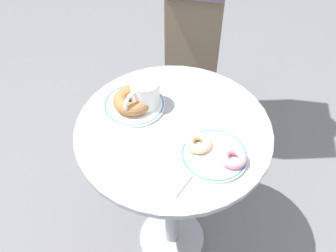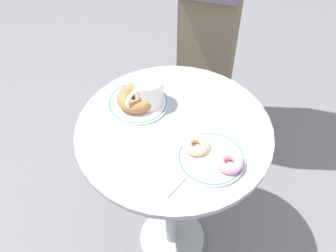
{
  "view_description": "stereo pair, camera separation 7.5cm",
  "coord_description": "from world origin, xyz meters",
  "px_view_note": "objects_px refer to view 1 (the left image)",
  "views": [
    {
      "loc": [
        0.38,
        -0.7,
        1.61
      ],
      "look_at": [
        -0.01,
        -0.02,
        0.77
      ],
      "focal_mm": 41.14,
      "sensor_mm": 36.0,
      "label": 1
    },
    {
      "loc": [
        0.44,
        -0.66,
        1.61
      ],
      "look_at": [
        -0.01,
        -0.02,
        0.77
      ],
      "focal_mm": 41.14,
      "sensor_mm": 36.0,
      "label": 2
    }
  ],
  "objects_px": {
    "paper_napkin": "(169,173)",
    "donut_cinnamon": "(133,100)",
    "plate_right": "(214,155)",
    "plate_left": "(134,105)",
    "donut_glazed": "(198,143)",
    "coffee_mug": "(145,95)",
    "donut_pink_frosted": "(233,157)",
    "cafe_table": "(173,169)"
  },
  "relations": [
    {
      "from": "cafe_table",
      "to": "donut_glazed",
      "type": "relative_size",
      "value": 9.58
    },
    {
      "from": "plate_right",
      "to": "donut_glazed",
      "type": "relative_size",
      "value": 2.51
    },
    {
      "from": "plate_left",
      "to": "coffee_mug",
      "type": "distance_m",
      "value": 0.06
    },
    {
      "from": "paper_napkin",
      "to": "donut_cinnamon",
      "type": "bearing_deg",
      "value": 143.45
    },
    {
      "from": "paper_napkin",
      "to": "plate_left",
      "type": "bearing_deg",
      "value": 142.3
    },
    {
      "from": "cafe_table",
      "to": "coffee_mug",
      "type": "xyz_separation_m",
      "value": [
        -0.12,
        0.04,
        0.27
      ]
    },
    {
      "from": "plate_left",
      "to": "plate_right",
      "type": "distance_m",
      "value": 0.32
    },
    {
      "from": "donut_pink_frosted",
      "to": "coffee_mug",
      "type": "relative_size",
      "value": 0.57
    },
    {
      "from": "cafe_table",
      "to": "coffee_mug",
      "type": "relative_size",
      "value": 5.44
    },
    {
      "from": "cafe_table",
      "to": "paper_napkin",
      "type": "relative_size",
      "value": 6.55
    },
    {
      "from": "donut_pink_frosted",
      "to": "donut_glazed",
      "type": "bearing_deg",
      "value": 179.76
    },
    {
      "from": "donut_glazed",
      "to": "coffee_mug",
      "type": "distance_m",
      "value": 0.24
    },
    {
      "from": "paper_napkin",
      "to": "donut_glazed",
      "type": "bearing_deg",
      "value": 77.61
    },
    {
      "from": "cafe_table",
      "to": "donut_cinnamon",
      "type": "distance_m",
      "value": 0.29
    },
    {
      "from": "plate_right",
      "to": "coffee_mug",
      "type": "distance_m",
      "value": 0.29
    },
    {
      "from": "donut_pink_frosted",
      "to": "coffee_mug",
      "type": "height_order",
      "value": "coffee_mug"
    },
    {
      "from": "donut_cinnamon",
      "to": "donut_glazed",
      "type": "bearing_deg",
      "value": -10.55
    },
    {
      "from": "donut_cinnamon",
      "to": "plate_left",
      "type": "bearing_deg",
      "value": 101.07
    },
    {
      "from": "cafe_table",
      "to": "paper_napkin",
      "type": "height_order",
      "value": "paper_napkin"
    },
    {
      "from": "plate_left",
      "to": "donut_pink_frosted",
      "type": "height_order",
      "value": "donut_pink_frosted"
    },
    {
      "from": "coffee_mug",
      "to": "plate_left",
      "type": "bearing_deg",
      "value": -152.36
    },
    {
      "from": "plate_right",
      "to": "donut_glazed",
      "type": "distance_m",
      "value": 0.06
    },
    {
      "from": "cafe_table",
      "to": "plate_left",
      "type": "height_order",
      "value": "plate_left"
    },
    {
      "from": "plate_right",
      "to": "plate_left",
      "type": "bearing_deg",
      "value": 169.14
    },
    {
      "from": "donut_cinnamon",
      "to": "coffee_mug",
      "type": "height_order",
      "value": "coffee_mug"
    },
    {
      "from": "donut_glazed",
      "to": "plate_left",
      "type": "bearing_deg",
      "value": 167.69
    },
    {
      "from": "donut_pink_frosted",
      "to": "coffee_mug",
      "type": "xyz_separation_m",
      "value": [
        -0.33,
        0.07,
        0.03
      ]
    },
    {
      "from": "donut_cinnamon",
      "to": "coffee_mug",
      "type": "bearing_deg",
      "value": 40.2
    },
    {
      "from": "cafe_table",
      "to": "plate_left",
      "type": "xyz_separation_m",
      "value": [
        -0.16,
        0.02,
        0.22
      ]
    },
    {
      "from": "donut_cinnamon",
      "to": "coffee_mug",
      "type": "xyz_separation_m",
      "value": [
        0.03,
        0.02,
        0.02
      ]
    },
    {
      "from": "cafe_table",
      "to": "paper_napkin",
      "type": "xyz_separation_m",
      "value": [
        0.07,
        -0.16,
        0.22
      ]
    },
    {
      "from": "donut_pink_frosted",
      "to": "coffee_mug",
      "type": "bearing_deg",
      "value": 167.75
    },
    {
      "from": "donut_glazed",
      "to": "coffee_mug",
      "type": "bearing_deg",
      "value": 162.28
    },
    {
      "from": "cafe_table",
      "to": "donut_cinnamon",
      "type": "bearing_deg",
      "value": 175.45
    },
    {
      "from": "donut_cinnamon",
      "to": "paper_napkin",
      "type": "xyz_separation_m",
      "value": [
        0.23,
        -0.17,
        -0.03
      ]
    },
    {
      "from": "donut_cinnamon",
      "to": "cafe_table",
      "type": "bearing_deg",
      "value": -4.55
    },
    {
      "from": "donut_pink_frosted",
      "to": "plate_left",
      "type": "bearing_deg",
      "value": 171.22
    },
    {
      "from": "plate_left",
      "to": "donut_glazed",
      "type": "height_order",
      "value": "donut_glazed"
    },
    {
      "from": "donut_pink_frosted",
      "to": "plate_right",
      "type": "bearing_deg",
      "value": -176.58
    },
    {
      "from": "plate_right",
      "to": "donut_pink_frosted",
      "type": "height_order",
      "value": "donut_pink_frosted"
    },
    {
      "from": "coffee_mug",
      "to": "cafe_table",
      "type": "bearing_deg",
      "value": -16.5
    },
    {
      "from": "donut_pink_frosted",
      "to": "donut_glazed",
      "type": "relative_size",
      "value": 1.0
    }
  ]
}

